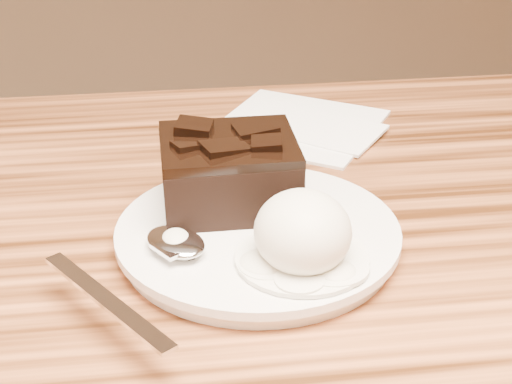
{
  "coord_description": "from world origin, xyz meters",
  "views": [
    {
      "loc": [
        0.02,
        -0.42,
        1.06
      ],
      "look_at": [
        0.09,
        0.08,
        0.79
      ],
      "focal_mm": 56.43,
      "sensor_mm": 36.0,
      "label": 1
    }
  ],
  "objects": [
    {
      "name": "brownie",
      "position": [
        0.07,
        0.11,
        0.79
      ],
      "size": [
        0.1,
        0.09,
        0.05
      ],
      "primitive_type": "cube",
      "rotation": [
        0.0,
        0.0,
        0.0
      ],
      "color": "black",
      "rests_on": "plate"
    },
    {
      "name": "melt_puddle",
      "position": [
        0.11,
        0.02,
        0.77
      ],
      "size": [
        0.09,
        0.09,
        0.0
      ],
      "primitive_type": "cylinder",
      "color": "white",
      "rests_on": "plate"
    },
    {
      "name": "plate",
      "position": [
        0.09,
        0.07,
        0.76
      ],
      "size": [
        0.2,
        0.2,
        0.02
      ],
      "primitive_type": "cylinder",
      "color": "white",
      "rests_on": "dining_table"
    },
    {
      "name": "spoon",
      "position": [
        0.03,
        0.05,
        0.77
      ],
      "size": [
        0.14,
        0.18,
        0.01
      ],
      "primitive_type": null,
      "rotation": [
        0.0,
        0.0,
        0.6
      ],
      "color": "silver",
      "rests_on": "plate"
    },
    {
      "name": "crumb_a",
      "position": [
        0.04,
        0.05,
        0.77
      ],
      "size": [
        0.01,
        0.01,
        0.0
      ],
      "primitive_type": "cube",
      "rotation": [
        0.0,
        0.0,
        1.14
      ],
      "color": "black",
      "rests_on": "plate"
    },
    {
      "name": "crumb_b",
      "position": [
        0.04,
        0.04,
        0.77
      ],
      "size": [
        0.01,
        0.01,
        0.0
      ],
      "primitive_type": "cube",
      "rotation": [
        0.0,
        0.0,
        0.38
      ],
      "color": "black",
      "rests_on": "plate"
    },
    {
      "name": "napkin",
      "position": [
        0.15,
        0.28,
        0.75
      ],
      "size": [
        0.2,
        0.2,
        0.01
      ],
      "primitive_type": "cube",
      "rotation": [
        0.0,
        0.0,
        -0.56
      ],
      "color": "white",
      "rests_on": "dining_table"
    },
    {
      "name": "ice_cream_scoop",
      "position": [
        0.11,
        0.02,
        0.79
      ],
      "size": [
        0.06,
        0.07,
        0.05
      ],
      "primitive_type": "ellipsoid",
      "color": "white",
      "rests_on": "plate"
    }
  ]
}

